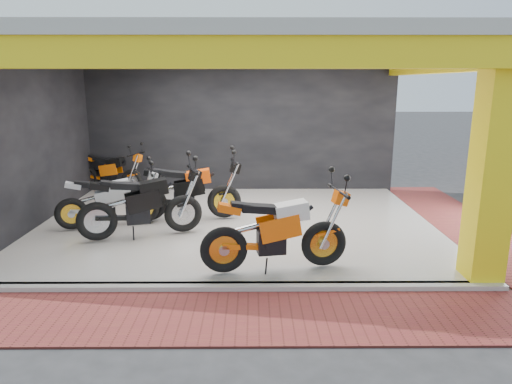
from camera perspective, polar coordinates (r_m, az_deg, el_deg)
ground at (r=7.68m, az=-3.00°, el=-8.89°), size 80.00×80.00×0.00m
showroom_floor at (r=9.54m, az=-2.46°, el=-4.02°), size 8.00×6.00×0.10m
showroom_ceiling at (r=9.12m, az=-2.70°, el=17.76°), size 8.40×6.40×0.20m
back_wall at (r=12.25m, az=-2.02°, el=8.03°), size 8.20×0.20×3.50m
left_wall at (r=10.19m, az=-26.39°, el=5.51°), size 0.20×6.20×3.50m
corner_column at (r=7.29m, az=27.47°, el=2.71°), size 0.50×0.50×3.50m
header_beam_front at (r=6.11m, az=-3.84°, el=17.01°), size 8.40×0.30×0.40m
header_beam_right at (r=9.80m, az=22.27°, el=14.76°), size 0.30×6.40×0.40m
floor_kerb at (r=6.73m, az=-3.41°, el=-11.81°), size 8.00×0.20×0.10m
paver_front at (r=6.05m, az=-3.80°, el=-15.28°), size 9.00×1.40×0.03m
paver_right at (r=10.53m, az=24.71°, el=-3.79°), size 1.40×7.00×0.03m
moto_hero at (r=7.11m, az=8.56°, el=-3.74°), size 2.52×1.28×1.47m
moto_row_a at (r=9.47m, az=-13.96°, el=-0.17°), size 2.25×1.37×1.29m
moto_row_b at (r=8.73m, az=-9.16°, el=-0.47°), size 2.57×1.61×1.48m
moto_row_c at (r=9.56m, az=-4.03°, el=0.83°), size 2.46×1.13×1.46m
moto_row_d at (r=12.21m, az=-15.32°, el=2.70°), size 2.20×1.37×1.26m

